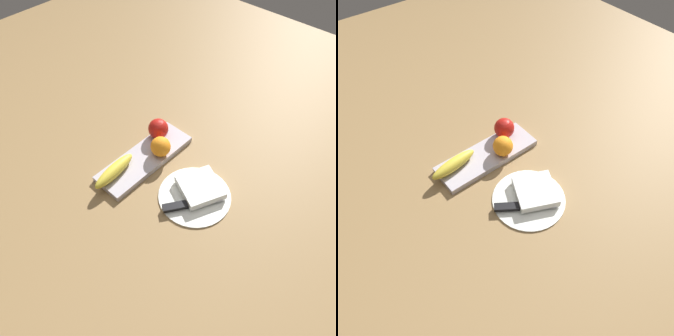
% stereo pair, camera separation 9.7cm
% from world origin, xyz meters
% --- Properties ---
extents(ground_plane, '(2.40, 2.40, 0.00)m').
position_xyz_m(ground_plane, '(0.00, 0.00, 0.00)').
color(ground_plane, olive).
extents(fruit_tray, '(0.34, 0.11, 0.02)m').
position_xyz_m(fruit_tray, '(-0.00, -0.04, 0.01)').
color(fruit_tray, '#BAB3BE').
rests_on(fruit_tray, ground_plane).
extents(apple, '(0.07, 0.07, 0.07)m').
position_xyz_m(apple, '(0.10, -0.01, 0.05)').
color(apple, '#B01812').
rests_on(apple, fruit_tray).
extents(banana, '(0.17, 0.06, 0.04)m').
position_xyz_m(banana, '(-0.12, -0.02, 0.04)').
color(banana, yellow).
rests_on(banana, fruit_tray).
extents(orange_near_apple, '(0.07, 0.07, 0.07)m').
position_xyz_m(orange_near_apple, '(0.04, -0.07, 0.05)').
color(orange_near_apple, orange).
rests_on(orange_near_apple, fruit_tray).
extents(dinner_plate, '(0.22, 0.22, 0.01)m').
position_xyz_m(dinner_plate, '(-0.00, -0.25, 0.00)').
color(dinner_plate, white).
rests_on(dinner_plate, ground_plane).
extents(folded_napkin, '(0.16, 0.16, 0.02)m').
position_xyz_m(folded_napkin, '(0.02, -0.25, 0.02)').
color(folded_napkin, white).
rests_on(folded_napkin, dinner_plate).
extents(knife, '(0.16, 0.12, 0.01)m').
position_xyz_m(knife, '(-0.05, -0.25, 0.01)').
color(knife, silver).
rests_on(knife, dinner_plate).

